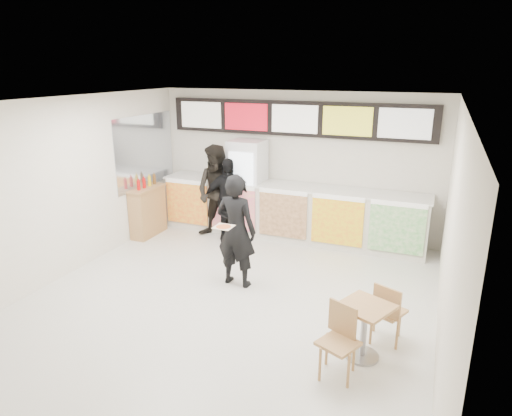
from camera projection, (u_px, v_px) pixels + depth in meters
The scene contains 15 objects.
floor at pixel (224, 305), 6.89m from camera, with size 7.00×7.00×0.00m, color beige.
ceiling at pixel (219, 103), 6.00m from camera, with size 7.00×7.00×0.00m, color white.
wall_back at pixel (295, 164), 9.54m from camera, with size 6.00×6.00×0.00m, color silver.
wall_left at pixel (58, 190), 7.52m from camera, with size 7.00×7.00×0.00m, color silver.
wall_right at pixel (450, 240), 5.37m from camera, with size 7.00×7.00×0.00m, color silver.
service_counter at pixel (288, 212), 9.46m from camera, with size 5.56×0.77×1.14m.
menu_board at pixel (295, 119), 9.18m from camera, with size 5.50×0.14×0.70m.
drinks_fridge at pixel (247, 187), 9.68m from camera, with size 0.70×0.67×2.00m.
mirror_panel at pixel (145, 151), 9.61m from camera, with size 0.01×2.00×1.50m, color #B2B7BF.
customer_main at pixel (236, 231), 7.31m from camera, with size 0.68×0.45×1.87m, color black.
customer_left at pixel (218, 193), 9.34m from camera, with size 0.95×0.74×1.96m, color black.
customer_mid at pixel (228, 200), 9.30m from camera, with size 1.01×0.42×1.72m, color black.
pizza_slice at pixel (224, 226), 6.85m from camera, with size 0.36×0.36×0.02m.
cafe_table at pixel (364, 321), 5.53m from camera, with size 0.96×1.49×0.85m.
condiment_ledge at pixel (148, 211), 9.65m from camera, with size 0.38×0.94×1.25m.
Camera 1 is at (2.76, -5.51, 3.45)m, focal length 32.00 mm.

